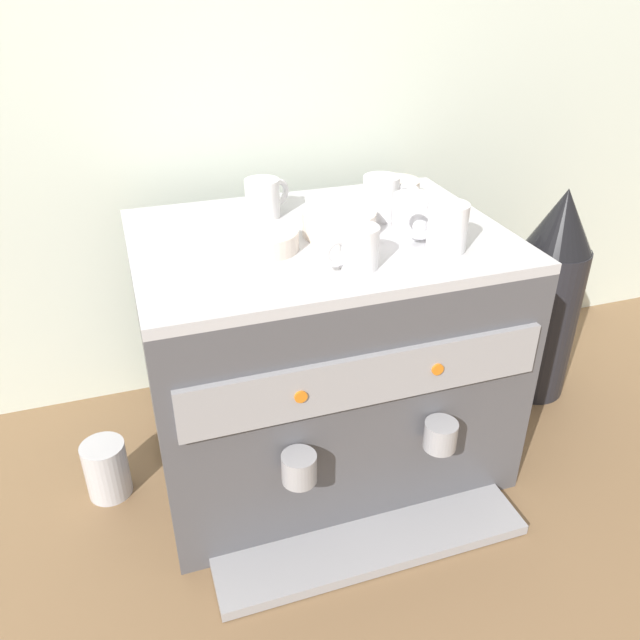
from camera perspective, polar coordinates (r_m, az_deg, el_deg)
ground_plane at (r=1.37m, az=0.00°, el=-11.12°), size 4.00×4.00×0.00m
tiled_backsplash_wall at (r=1.42m, az=-4.49°, el=13.73°), size 2.80×0.03×1.02m
espresso_machine at (r=1.23m, az=0.06°, el=-2.85°), size 0.65×0.58×0.48m
ceramic_cup_0 at (r=0.98m, az=3.36°, el=6.51°), size 0.10×0.06×0.07m
ceramic_cup_1 at (r=1.06m, az=11.12°, el=8.21°), size 0.09×0.08×0.08m
ceramic_cup_2 at (r=1.19m, az=-5.04°, el=10.88°), size 0.09×0.07×0.07m
ceramic_cup_3 at (r=1.12m, az=8.51°, el=9.36°), size 0.11×0.07×0.07m
ceramic_cup_4 at (r=1.19m, az=5.69°, el=10.90°), size 0.11×0.07×0.08m
ceramic_bowl_0 at (r=1.06m, az=-4.99°, el=7.12°), size 0.11×0.11×0.03m
ceramic_bowl_1 at (r=1.28m, az=6.82°, el=11.41°), size 0.09×0.09×0.04m
ceramic_bowl_2 at (r=1.11m, az=1.72°, el=8.68°), size 0.13×0.13×0.04m
coffee_grinder at (r=1.50m, az=19.71°, el=1.93°), size 0.15×0.15×0.49m
milk_pitcher at (r=1.30m, az=-18.61°, el=-12.48°), size 0.08×0.08×0.12m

